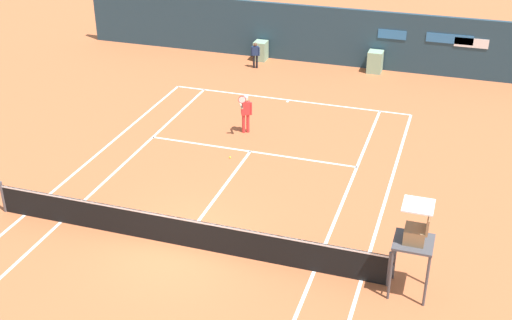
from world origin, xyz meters
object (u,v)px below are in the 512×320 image
at_px(ball_kid_left_post, 255,53).
at_px(umpire_chair, 415,237).
at_px(player_on_baseline, 246,111).
at_px(tennis_ball_near_service_line, 230,157).

bearing_deg(ball_kid_left_post, umpire_chair, 111.03).
bearing_deg(player_on_baseline, ball_kid_left_post, -102.43).
distance_m(umpire_chair, player_on_baseline, 10.83).
xyz_separation_m(player_on_baseline, tennis_ball_near_service_line, (0.17, -2.27, -0.89)).
xyz_separation_m(umpire_chair, tennis_ball_near_service_line, (-7.07, 5.73, -1.67)).
height_order(umpire_chair, tennis_ball_near_service_line, umpire_chair).
xyz_separation_m(player_on_baseline, ball_kid_left_post, (-2.00, 7.30, -0.18)).
bearing_deg(player_on_baseline, tennis_ball_near_service_line, 66.58).
bearing_deg(umpire_chair, player_on_baseline, 42.14).
relative_size(player_on_baseline, tennis_ball_near_service_line, 25.92).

